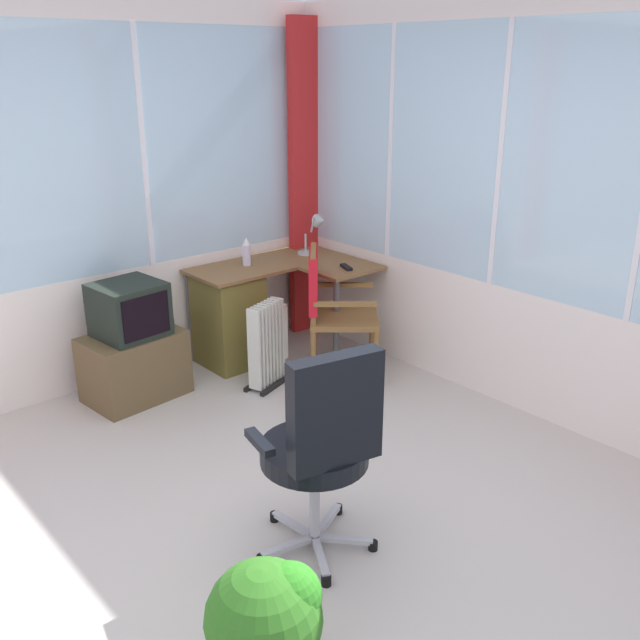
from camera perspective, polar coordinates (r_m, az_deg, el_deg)
ground at (r=3.47m, az=-3.86°, el=-19.55°), size 5.37×5.69×0.06m
north_window_panel at (r=4.88m, az=-21.64°, el=8.37°), size 4.37×0.07×2.61m
east_window_panel at (r=4.45m, az=19.23°, el=7.66°), size 0.07×4.69×2.61m
curtain_corner at (r=5.80m, az=-1.21°, el=11.02°), size 0.29×0.09×2.51m
desk at (r=5.35m, az=-6.81°, el=0.62°), size 1.24×0.95×0.73m
desk_lamp at (r=5.62m, az=-0.24°, el=7.46°), size 0.22×0.19×0.33m
tv_remote at (r=5.26m, az=2.14°, el=4.31°), size 0.10×0.16×0.02m
spray_bottle at (r=5.35m, az=-5.98°, el=5.51°), size 0.06×0.06×0.22m
wooden_armchair at (r=5.00m, az=0.51°, el=1.77°), size 0.68×0.68×0.96m
office_chair at (r=3.15m, az=0.24°, el=-9.69°), size 0.62×0.57×1.06m
tv_on_stand at (r=4.92m, az=-14.91°, el=-2.19°), size 0.68×0.50×0.82m
space_heater at (r=4.98m, az=-4.18°, el=-1.91°), size 0.41×0.28×0.62m
potted_plant at (r=2.76m, az=-4.31°, el=-23.19°), size 0.43×0.43×0.53m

